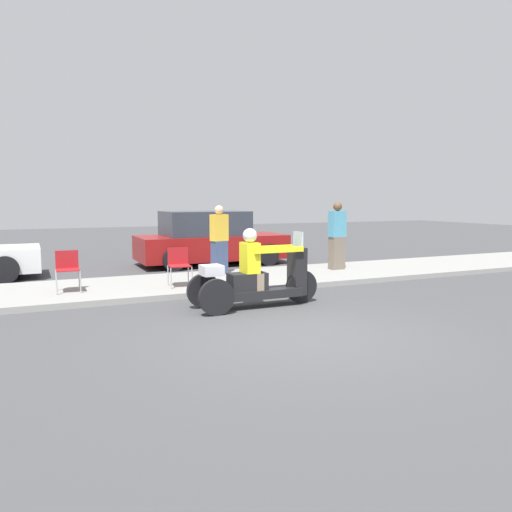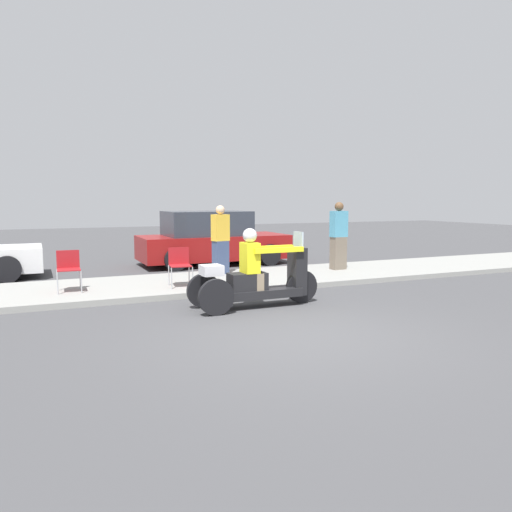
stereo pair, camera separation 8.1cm
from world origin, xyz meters
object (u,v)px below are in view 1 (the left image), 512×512
(spectator_with_child, at_px, (337,237))
(folding_chair_set_back, at_px, (67,266))
(folding_chair_curbside, at_px, (179,263))
(spectator_far_back, at_px, (219,241))
(motorcycle_trike, at_px, (256,279))
(parked_car_lot_far, at_px, (210,240))

(spectator_with_child, xyz_separation_m, folding_chair_set_back, (-6.74, -0.45, -0.35))
(folding_chair_set_back, height_order, folding_chair_curbside, same)
(spectator_far_back, height_order, folding_chair_curbside, spectator_far_back)
(motorcycle_trike, height_order, folding_chair_set_back, motorcycle_trike)
(folding_chair_set_back, bearing_deg, parked_car_lot_far, 40.33)
(spectator_far_back, bearing_deg, spectator_with_child, -9.34)
(parked_car_lot_far, bearing_deg, folding_chair_set_back, -139.67)
(spectator_far_back, bearing_deg, parked_car_lot_far, 75.83)
(motorcycle_trike, bearing_deg, spectator_with_child, 38.11)
(motorcycle_trike, distance_m, folding_chair_curbside, 2.26)
(motorcycle_trike, xyz_separation_m, folding_chair_set_back, (-3.07, 2.42, 0.11))
(spectator_with_child, distance_m, folding_chair_set_back, 6.76)
(spectator_far_back, relative_size, parked_car_lot_far, 0.38)
(spectator_with_child, distance_m, folding_chair_curbside, 4.61)
(motorcycle_trike, height_order, parked_car_lot_far, parked_car_lot_far)
(motorcycle_trike, height_order, folding_chair_curbside, motorcycle_trike)
(folding_chair_curbside, distance_m, parked_car_lot_far, 4.48)
(folding_chair_set_back, xyz_separation_m, parked_car_lot_far, (4.29, 3.64, 0.13))
(parked_car_lot_far, bearing_deg, motorcycle_trike, -101.35)
(spectator_far_back, xyz_separation_m, spectator_with_child, (3.12, -0.51, 0.04))
(spectator_far_back, xyz_separation_m, folding_chair_set_back, (-3.61, -0.97, -0.32))
(folding_chair_set_back, height_order, parked_car_lot_far, parked_car_lot_far)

